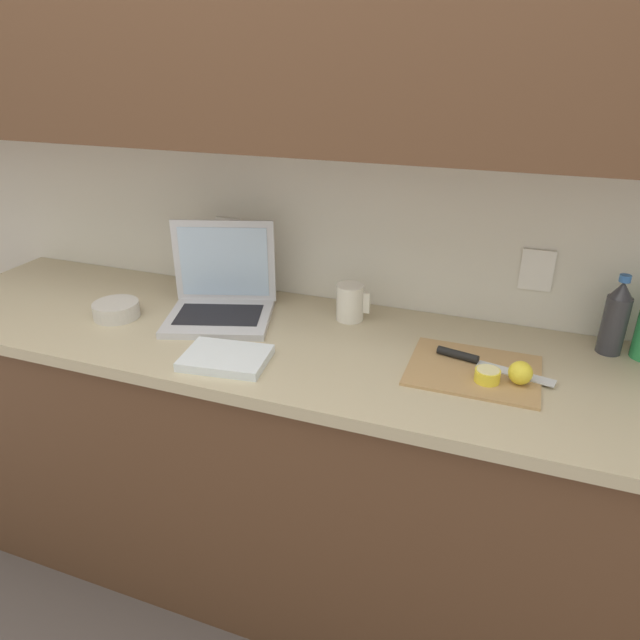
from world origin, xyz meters
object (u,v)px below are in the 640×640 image
(cutting_board, at_px, (474,370))
(measuring_cup, at_px, (350,302))
(knife, at_px, (473,360))
(lemon_whole_beside, at_px, (520,373))
(bowl_white, at_px, (116,310))
(lemon_half_cut, at_px, (487,375))
(bottle_green_soda, at_px, (616,318))
(laptop, at_px, (221,295))

(cutting_board, bearing_deg, measuring_cup, 153.61)
(cutting_board, relative_size, knife, 1.08)
(knife, bearing_deg, cutting_board, -68.72)
(cutting_board, distance_m, measuring_cup, 0.44)
(knife, relative_size, lemon_whole_beside, 5.20)
(knife, relative_size, measuring_cup, 2.72)
(bowl_white, bearing_deg, lemon_half_cut, -0.55)
(bottle_green_soda, xyz_separation_m, measuring_cup, (-0.72, -0.04, -0.05))
(lemon_whole_beside, height_order, bowl_white, lemon_whole_beside)
(measuring_cup, bearing_deg, laptop, -165.41)
(lemon_whole_beside, distance_m, bowl_white, 1.18)
(cutting_board, xyz_separation_m, measuring_cup, (-0.39, 0.19, 0.05))
(cutting_board, height_order, bottle_green_soda, bottle_green_soda)
(lemon_whole_beside, height_order, measuring_cup, measuring_cup)
(cutting_board, xyz_separation_m, lemon_whole_beside, (0.11, -0.03, 0.03))
(lemon_whole_beside, relative_size, measuring_cup, 0.52)
(measuring_cup, bearing_deg, lemon_whole_beside, -24.27)
(cutting_board, bearing_deg, bowl_white, -177.94)
(knife, distance_m, bowl_white, 1.07)
(lemon_whole_beside, bearing_deg, cutting_board, 163.82)
(laptop, relative_size, bowl_white, 2.73)
(laptop, distance_m, measuring_cup, 0.40)
(lemon_whole_beside, distance_m, measuring_cup, 0.55)
(lemon_half_cut, bearing_deg, knife, 116.72)
(knife, bearing_deg, lemon_whole_beside, -17.75)
(knife, height_order, bowl_white, bowl_white)
(knife, distance_m, bottle_green_soda, 0.40)
(cutting_board, height_order, lemon_half_cut, lemon_half_cut)
(bowl_white, bearing_deg, knife, 3.89)
(bottle_green_soda, height_order, measuring_cup, bottle_green_soda)
(laptop, relative_size, lemon_half_cut, 6.13)
(lemon_half_cut, xyz_separation_m, bottle_green_soda, (0.29, 0.29, 0.08))
(cutting_board, xyz_separation_m, knife, (-0.01, 0.03, 0.01))
(knife, height_order, lemon_half_cut, lemon_half_cut)
(knife, xyz_separation_m, measuring_cup, (-0.39, 0.16, 0.04))
(laptop, xyz_separation_m, measuring_cup, (0.38, 0.10, -0.01))
(lemon_half_cut, bearing_deg, cutting_board, 126.38)
(laptop, xyz_separation_m, cutting_board, (0.78, -0.09, -0.06))
(bottle_green_soda, distance_m, bowl_white, 1.43)
(lemon_whole_beside, xyz_separation_m, bottle_green_soda, (0.22, 0.27, 0.06))
(knife, xyz_separation_m, bowl_white, (-1.07, -0.07, 0.01))
(lemon_half_cut, height_order, lemon_whole_beside, lemon_whole_beside)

